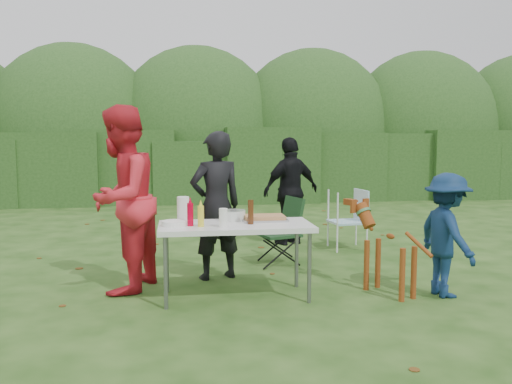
{
  "coord_description": "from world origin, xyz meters",
  "views": [
    {
      "loc": [
        -0.54,
        -5.14,
        1.61
      ],
      "look_at": [
        0.29,
        0.59,
        1.0
      ],
      "focal_mm": 38.0,
      "sensor_mm": 36.0,
      "label": 1
    }
  ],
  "objects": [
    {
      "name": "ground",
      "position": [
        0.0,
        0.0,
        0.0
      ],
      "size": [
        80.0,
        80.0,
        0.0
      ],
      "primitive_type": "plane",
      "color": "#1E4211"
    },
    {
      "name": "hedge_row",
      "position": [
        0.0,
        8.0,
        0.85
      ],
      "size": [
        22.0,
        1.4,
        1.7
      ],
      "primitive_type": "cube",
      "color": "#23471C",
      "rests_on": "ground"
    },
    {
      "name": "shrub_backdrop",
      "position": [
        0.0,
        9.6,
        1.6
      ],
      "size": [
        20.0,
        2.6,
        3.2
      ],
      "primitive_type": "ellipsoid",
      "color": "#3D6628",
      "rests_on": "ground"
    },
    {
      "name": "folding_table",
      "position": [
        0.02,
        0.09,
        0.69
      ],
      "size": [
        1.5,
        0.7,
        0.74
      ],
      "color": "silver",
      "rests_on": "ground"
    },
    {
      "name": "person_cook",
      "position": [
        -0.12,
        0.84,
        0.83
      ],
      "size": [
        0.7,
        0.56,
        1.65
      ],
      "primitive_type": "imported",
      "rotation": [
        0.0,
        0.0,
        3.46
      ],
      "color": "black",
      "rests_on": "ground"
    },
    {
      "name": "person_red_jacket",
      "position": [
        -1.11,
        0.49,
        0.96
      ],
      "size": [
        1.0,
        1.12,
        1.91
      ],
      "primitive_type": "imported",
      "rotation": [
        0.0,
        0.0,
        -1.93
      ],
      "color": "red",
      "rests_on": "ground"
    },
    {
      "name": "person_black_puffy",
      "position": [
        1.11,
        2.64,
        0.79
      ],
      "size": [
        1.0,
        0.72,
        1.58
      ],
      "primitive_type": "imported",
      "rotation": [
        0.0,
        0.0,
        3.54
      ],
      "color": "black",
      "rests_on": "ground"
    },
    {
      "name": "child",
      "position": [
        2.11,
        -0.15,
        0.62
      ],
      "size": [
        0.54,
        0.85,
        1.24
      ],
      "primitive_type": "imported",
      "rotation": [
        0.0,
        0.0,
        1.68
      ],
      "color": "#0E274A",
      "rests_on": "ground"
    },
    {
      "name": "dog",
      "position": [
        1.57,
        -0.03,
        0.45
      ],
      "size": [
        0.75,
        1.03,
        0.91
      ],
      "primitive_type": null,
      "rotation": [
        0.0,
        0.0,
        2.01
      ],
      "color": "brown",
      "rests_on": "ground"
    },
    {
      "name": "camping_chair",
      "position": [
        0.7,
        1.44,
        0.42
      ],
      "size": [
        0.66,
        0.66,
        0.84
      ],
      "primitive_type": null,
      "rotation": [
        0.0,
        0.0,
        3.44
      ],
      "color": "#1B3D1E",
      "rests_on": "ground"
    },
    {
      "name": "lawn_chair",
      "position": [
        1.83,
        2.17,
        0.42
      ],
      "size": [
        0.56,
        0.56,
        0.85
      ],
      "primitive_type": null,
      "rotation": [
        0.0,
        0.0,
        3.26
      ],
      "color": "#4E9EBD",
      "rests_on": "ground"
    },
    {
      "name": "food_tray",
      "position": [
        0.33,
        0.25,
        0.75
      ],
      "size": [
        0.45,
        0.3,
        0.02
      ],
      "primitive_type": "cube",
      "color": "#B7B7BA",
      "rests_on": "folding_table"
    },
    {
      "name": "focaccia_bread",
      "position": [
        0.33,
        0.25,
        0.78
      ],
      "size": [
        0.4,
        0.26,
        0.04
      ],
      "primitive_type": "cube",
      "color": "#BA834D",
      "rests_on": "food_tray"
    },
    {
      "name": "mustard_bottle",
      "position": [
        -0.33,
        -0.02,
        0.84
      ],
      "size": [
        0.06,
        0.06,
        0.2
      ],
      "primitive_type": "cylinder",
      "color": "yellow",
      "rests_on": "folding_table"
    },
    {
      "name": "ketchup_bottle",
      "position": [
        -0.42,
        0.04,
        0.85
      ],
      "size": [
        0.06,
        0.06,
        0.22
      ],
      "primitive_type": "cylinder",
      "color": "#AF001D",
      "rests_on": "folding_table"
    },
    {
      "name": "beer_bottle",
      "position": [
        0.16,
        0.06,
        0.86
      ],
      "size": [
        0.06,
        0.06,
        0.24
      ],
      "primitive_type": "cylinder",
      "color": "#47230F",
      "rests_on": "folding_table"
    },
    {
      "name": "paper_towel_roll",
      "position": [
        -0.49,
        0.25,
        0.87
      ],
      "size": [
        0.12,
        0.12,
        0.26
      ],
      "primitive_type": "cylinder",
      "color": "white",
      "rests_on": "folding_table"
    },
    {
      "name": "cup_stack",
      "position": [
        -0.12,
        -0.08,
        0.83
      ],
      "size": [
        0.08,
        0.08,
        0.18
      ],
      "primitive_type": "cylinder",
      "color": "white",
      "rests_on": "folding_table"
    },
    {
      "name": "pasta_bowl",
      "position": [
        0.02,
        0.34,
        0.79
      ],
      "size": [
        0.26,
        0.26,
        0.1
      ],
      "primitive_type": "cylinder",
      "color": "silver",
      "rests_on": "folding_table"
    },
    {
      "name": "plate_stack",
      "position": [
        -0.58,
        0.06,
        0.77
      ],
      "size": [
        0.24,
        0.24,
        0.05
      ],
      "primitive_type": "cylinder",
      "color": "white",
      "rests_on": "folding_table"
    }
  ]
}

